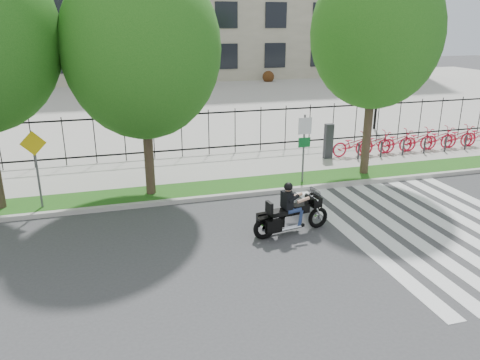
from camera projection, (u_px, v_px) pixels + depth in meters
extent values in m
plane|color=#3A3A3C|center=(284.00, 249.00, 12.49)|extent=(120.00, 120.00, 0.00)
cube|color=#AAA7A0|center=(241.00, 195.00, 16.19)|extent=(60.00, 0.20, 0.15)
cube|color=#144812|center=(235.00, 187.00, 16.97)|extent=(60.00, 1.50, 0.15)
cube|color=#A19E97|center=(219.00, 167.00, 19.24)|extent=(60.00, 3.50, 0.15)
cube|color=#A19E97|center=(164.00, 101.00, 35.21)|extent=(80.00, 34.00, 0.10)
cylinder|color=black|center=(377.00, 94.00, 25.38)|extent=(0.14, 0.14, 4.00)
cylinder|color=black|center=(381.00, 58.00, 24.76)|extent=(0.06, 0.70, 0.70)
sphere|color=white|center=(375.00, 56.00, 24.64)|extent=(0.36, 0.36, 0.36)
sphere|color=white|center=(387.00, 56.00, 24.82)|extent=(0.36, 0.36, 0.36)
cylinder|color=#39281F|center=(148.00, 146.00, 15.62)|extent=(0.32, 0.32, 3.33)
ellipsoid|color=#165B14|center=(142.00, 48.00, 14.60)|extent=(4.98, 4.98, 5.73)
cylinder|color=#39281F|center=(368.00, 124.00, 17.70)|extent=(0.32, 0.32, 3.82)
ellipsoid|color=#165B14|center=(376.00, 33.00, 16.63)|extent=(4.69, 4.69, 5.39)
cube|color=#2D2D33|center=(328.00, 141.00, 20.00)|extent=(0.35, 0.25, 1.50)
imported|color=red|center=(353.00, 145.00, 20.39)|extent=(1.95, 0.68, 1.02)
cylinder|color=#2D2D33|center=(359.00, 151.00, 19.99)|extent=(0.08, 0.08, 0.70)
imported|color=red|center=(375.00, 143.00, 20.68)|extent=(1.95, 0.68, 1.02)
cylinder|color=#2D2D33|center=(381.00, 149.00, 20.28)|extent=(0.08, 0.08, 0.70)
imported|color=red|center=(397.00, 141.00, 20.97)|extent=(1.95, 0.68, 1.02)
cylinder|color=#2D2D33|center=(403.00, 147.00, 20.57)|extent=(0.08, 0.08, 0.70)
imported|color=red|center=(418.00, 140.00, 21.26)|extent=(1.95, 0.68, 1.02)
cylinder|color=#2D2D33|center=(425.00, 146.00, 20.86)|extent=(0.08, 0.08, 0.70)
imported|color=red|center=(439.00, 138.00, 21.55)|extent=(1.95, 0.68, 1.02)
cylinder|color=#2D2D33|center=(445.00, 144.00, 21.14)|extent=(0.08, 0.08, 0.70)
imported|color=red|center=(459.00, 136.00, 21.84)|extent=(1.95, 0.68, 1.02)
cylinder|color=#2D2D33|center=(466.00, 142.00, 21.43)|extent=(0.08, 0.08, 0.70)
imported|color=red|center=(478.00, 135.00, 22.12)|extent=(1.95, 0.68, 1.02)
cylinder|color=#59595B|center=(304.00, 149.00, 16.87)|extent=(0.07, 0.07, 2.50)
cube|color=white|center=(305.00, 126.00, 16.56)|extent=(0.50, 0.03, 0.60)
cube|color=#0C6626|center=(304.00, 142.00, 16.76)|extent=(0.45, 0.03, 0.35)
cylinder|color=#59595B|center=(37.00, 171.00, 14.54)|extent=(0.07, 0.07, 2.40)
cube|color=yellow|center=(33.00, 143.00, 14.22)|extent=(0.78, 0.03, 0.78)
torus|color=black|center=(318.00, 218.00, 13.70)|extent=(0.65, 0.21, 0.64)
torus|color=black|center=(264.00, 228.00, 13.01)|extent=(0.69, 0.24, 0.68)
cube|color=black|center=(313.00, 201.00, 13.45)|extent=(0.35, 0.55, 0.28)
cube|color=#26262B|center=(316.00, 193.00, 13.40)|extent=(0.21, 0.48, 0.28)
cube|color=silver|center=(291.00, 220.00, 13.30)|extent=(0.60, 0.40, 0.37)
cube|color=black|center=(299.00, 208.00, 13.31)|extent=(0.55, 0.39, 0.24)
cube|color=black|center=(281.00, 212.00, 13.08)|extent=(0.69, 0.43, 0.13)
cube|color=black|center=(269.00, 207.00, 12.87)|extent=(0.14, 0.33, 0.32)
cube|color=black|center=(274.00, 226.00, 12.77)|extent=(0.48, 0.22, 0.37)
cube|color=black|center=(264.00, 219.00, 13.25)|extent=(0.48, 0.22, 0.37)
cube|color=black|center=(287.00, 200.00, 13.05)|extent=(0.28, 0.40, 0.48)
sphere|color=tan|center=(288.00, 188.00, 12.94)|extent=(0.21, 0.21, 0.21)
sphere|color=black|center=(288.00, 187.00, 12.93)|extent=(0.25, 0.25, 0.25)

